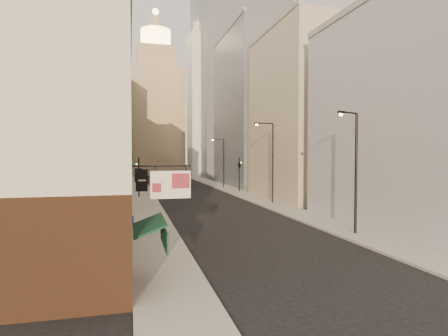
# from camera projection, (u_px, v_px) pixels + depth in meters

# --- Properties ---
(ground) EXTENTS (360.00, 360.00, 0.00)m
(ground) POSITION_uv_depth(u_px,v_px,m) (358.00, 301.00, 13.67)
(ground) COLOR black
(ground) RESTS_ON ground
(sidewalk_left) EXTENTS (3.00, 140.00, 0.15)m
(sidewalk_left) POSITION_uv_depth(u_px,v_px,m) (139.00, 185.00, 65.38)
(sidewalk_left) COLOR #9B998B
(sidewalk_left) RESTS_ON ground
(sidewalk_right) EXTENTS (3.00, 140.00, 0.15)m
(sidewalk_right) POSITION_uv_depth(u_px,v_px,m) (212.00, 183.00, 68.55)
(sidewalk_right) COLOR #9B998B
(sidewalk_right) RESTS_ON ground
(near_building_left) EXTENTS (8.30, 23.04, 12.30)m
(near_building_left) POSITION_uv_depth(u_px,v_px,m) (72.00, 142.00, 19.49)
(near_building_left) COLOR #53311E
(near_building_left) RESTS_ON ground
(left_bldg_beige) EXTENTS (8.00, 12.00, 16.00)m
(left_bldg_beige) POSITION_uv_depth(u_px,v_px,m) (87.00, 127.00, 35.65)
(left_bldg_beige) COLOR tan
(left_bldg_beige) RESTS_ON ground
(left_bldg_grey) EXTENTS (8.00, 16.00, 20.00)m
(left_bldg_grey) POSITION_uv_depth(u_px,v_px,m) (100.00, 121.00, 51.09)
(left_bldg_grey) COLOR #A6A5AB
(left_bldg_grey) RESTS_ON ground
(left_bldg_tan) EXTENTS (8.00, 18.00, 17.00)m
(left_bldg_tan) POSITION_uv_depth(u_px,v_px,m) (108.00, 137.00, 68.58)
(left_bldg_tan) COLOR tan
(left_bldg_tan) RESTS_ON ground
(left_bldg_wingrid) EXTENTS (8.00, 20.00, 24.00)m
(left_bldg_wingrid) POSITION_uv_depth(u_px,v_px,m) (112.00, 126.00, 87.84)
(left_bldg_wingrid) COLOR gray
(left_bldg_wingrid) RESTS_ON ground
(right_bldg_grey) EXTENTS (8.00, 16.00, 16.00)m
(right_bldg_grey) POSITION_uv_depth(u_px,v_px,m) (406.00, 119.00, 27.94)
(right_bldg_grey) COLOR #A6A5AB
(right_bldg_grey) RESTS_ON ground
(right_bldg_beige) EXTENTS (8.00, 16.00, 20.00)m
(right_bldg_beige) POSITION_uv_depth(u_px,v_px,m) (300.00, 116.00, 45.31)
(right_bldg_beige) COLOR tan
(right_bldg_beige) RESTS_ON ground
(right_bldg_wingrid) EXTENTS (8.00, 20.00, 26.00)m
(right_bldg_wingrid) POSITION_uv_depth(u_px,v_px,m) (249.00, 110.00, 64.59)
(right_bldg_wingrid) COLOR gray
(right_bldg_wingrid) RESTS_ON ground
(highrise) EXTENTS (21.00, 23.00, 51.20)m
(highrise) POSITION_uv_depth(u_px,v_px,m) (237.00, 73.00, 92.73)
(highrise) COLOR gray
(highrise) RESTS_ON ground
(clock_tower) EXTENTS (14.00, 14.00, 44.90)m
(clock_tower) POSITION_uv_depth(u_px,v_px,m) (156.00, 110.00, 101.95)
(clock_tower) COLOR tan
(clock_tower) RESTS_ON ground
(white_tower) EXTENTS (8.00, 8.00, 41.50)m
(white_tower) POSITION_uv_depth(u_px,v_px,m) (206.00, 100.00, 91.03)
(white_tower) COLOR silver
(white_tower) RESTS_ON ground
(streetlamp_near) EXTENTS (1.97, 1.03, 8.09)m
(streetlamp_near) POSITION_uv_depth(u_px,v_px,m) (354.00, 166.00, 24.49)
(streetlamp_near) COLOR black
(streetlamp_near) RESTS_ON ground
(streetlamp_mid) EXTENTS (2.29, 0.49, 8.77)m
(streetlamp_mid) POSITION_uv_depth(u_px,v_px,m) (271.00, 158.00, 40.45)
(streetlamp_mid) COLOR black
(streetlamp_mid) RESTS_ON ground
(streetlamp_far) EXTENTS (2.05, 0.56, 7.91)m
(streetlamp_far) POSITION_uv_depth(u_px,v_px,m) (222.00, 160.00, 60.24)
(streetlamp_far) COLOR black
(streetlamp_far) RESTS_ON ground
(traffic_light_left) EXTENTS (0.56, 0.47, 5.00)m
(traffic_light_left) POSITION_uv_depth(u_px,v_px,m) (139.00, 170.00, 46.06)
(traffic_light_left) COLOR black
(traffic_light_left) RESTS_ON ground
(traffic_light_right) EXTENTS (0.70, 0.70, 5.00)m
(traffic_light_right) POSITION_uv_depth(u_px,v_px,m) (239.00, 165.00, 53.01)
(traffic_light_right) COLOR black
(traffic_light_right) RESTS_ON ground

